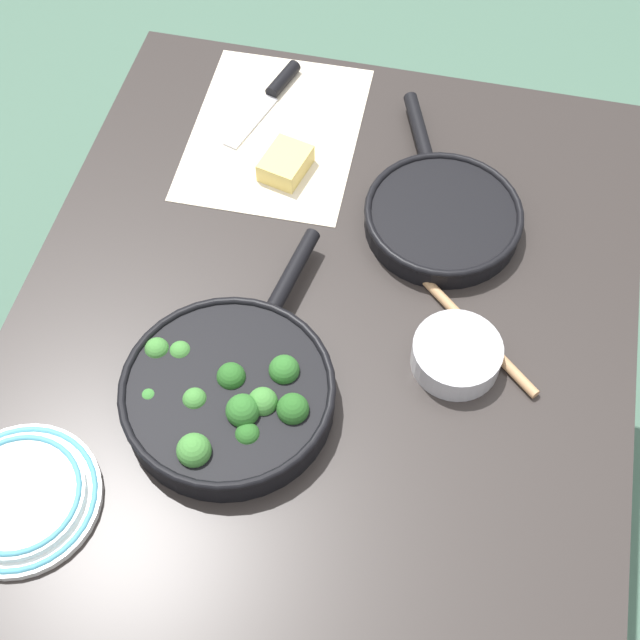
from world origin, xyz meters
TOP-DOWN VIEW (x-y plane):
  - ground_plane at (0.00, 0.00)m, footprint 14.00×14.00m
  - dining_table_red at (0.00, 0.00)m, footprint 1.17×0.93m
  - skillet_broccoli at (0.15, -0.09)m, footprint 0.45×0.30m
  - skillet_eggs at (-0.23, 0.15)m, footprint 0.39×0.25m
  - wooden_spoon at (-0.09, 0.17)m, footprint 0.25×0.27m
  - parchment_sheet at (-0.38, -0.16)m, footprint 0.38×0.29m
  - grater_knife at (-0.46, -0.19)m, footprint 0.22×0.09m
  - cheese_block at (-0.29, -0.12)m, footprint 0.10×0.08m
  - dinner_plate_stack at (0.35, -0.33)m, footprint 0.22×0.22m
  - prep_bowl_steel at (0.02, 0.21)m, footprint 0.13×0.13m

SIDE VIEW (x-z plane):
  - ground_plane at x=0.00m, z-range 0.00..0.00m
  - dining_table_red at x=0.00m, z-range 0.30..1.07m
  - parchment_sheet at x=-0.38m, z-range 0.77..0.77m
  - wooden_spoon at x=-0.09m, z-range 0.77..0.79m
  - grater_knife at x=-0.46m, z-range 0.77..0.79m
  - dinner_plate_stack at x=0.35m, z-range 0.77..0.80m
  - cheese_block at x=-0.29m, z-range 0.77..0.81m
  - prep_bowl_steel at x=0.02m, z-range 0.77..0.82m
  - skillet_eggs at x=-0.23m, z-range 0.77..0.82m
  - skillet_broccoli at x=0.15m, z-range 0.77..0.84m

